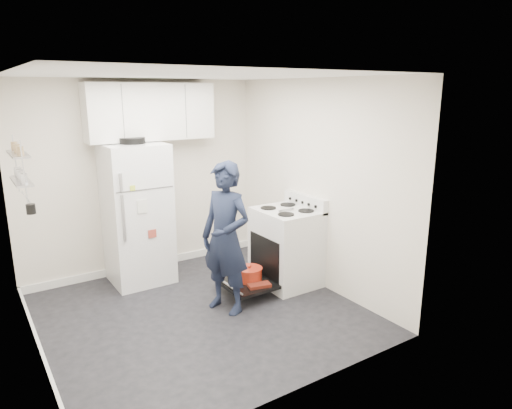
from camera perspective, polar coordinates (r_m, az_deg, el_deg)
room at (r=4.71m, az=-7.88°, el=-0.17°), size 3.21×3.21×2.51m
electric_range at (r=5.67m, az=3.72°, el=-5.40°), size 0.66×0.76×1.10m
open_oven_door at (r=5.48m, az=-1.10°, el=-9.19°), size 0.55×0.71×0.23m
refrigerator at (r=5.83m, az=-14.64°, el=-1.09°), size 0.72×0.74×1.81m
upper_cabinets at (r=5.92m, az=-13.03°, el=11.24°), size 1.60×0.33×0.70m
wall_shelf_rack at (r=4.67m, az=-27.41°, el=4.11°), size 0.14×0.60×0.61m
person at (r=4.89m, az=-3.80°, el=-4.21°), size 0.59×0.71×1.65m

